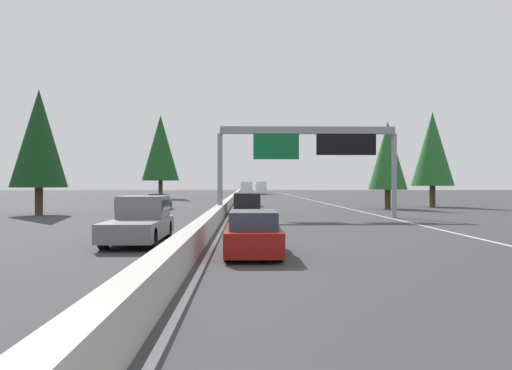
{
  "coord_description": "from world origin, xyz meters",
  "views": [
    {
      "loc": [
        -3.19,
        -1.47,
        2.32
      ],
      "look_at": [
        64.71,
        -2.91,
        2.3
      ],
      "focal_mm": 36.05,
      "sensor_mm": 36.0,
      "label": 1
    }
  ],
  "objects_px": {
    "minivan_far_left": "(247,202)",
    "box_truck_far_right": "(246,188)",
    "sedan_mid_right": "(253,235)",
    "sign_gantry_overhead": "(310,145)",
    "bus_mid_left": "(261,187)",
    "conifer_left_mid": "(161,148)",
    "conifer_left_near": "(39,139)",
    "conifer_right_mid": "(432,149)",
    "sedan_near_center": "(250,200)",
    "conifer_right_near": "(388,156)",
    "oncoming_near": "(141,220)",
    "pickup_distant_a": "(247,190)",
    "oncoming_far": "(159,202)"
  },
  "relations": [
    {
      "from": "sedan_mid_right",
      "to": "oncoming_near",
      "type": "distance_m",
      "value": 5.88
    },
    {
      "from": "sedan_mid_right",
      "to": "minivan_far_left",
      "type": "height_order",
      "value": "minivan_far_left"
    },
    {
      "from": "pickup_distant_a",
      "to": "minivan_far_left",
      "type": "bearing_deg",
      "value": 179.8
    },
    {
      "from": "conifer_left_mid",
      "to": "minivan_far_left",
      "type": "bearing_deg",
      "value": -162.66
    },
    {
      "from": "conifer_right_mid",
      "to": "conifer_left_mid",
      "type": "height_order",
      "value": "conifer_left_mid"
    },
    {
      "from": "sedan_near_center",
      "to": "conifer_left_mid",
      "type": "distance_m",
      "value": 33.57
    },
    {
      "from": "box_truck_far_right",
      "to": "pickup_distant_a",
      "type": "distance_m",
      "value": 21.78
    },
    {
      "from": "conifer_right_mid",
      "to": "bus_mid_left",
      "type": "bearing_deg",
      "value": 12.03
    },
    {
      "from": "box_truck_far_right",
      "to": "conifer_right_mid",
      "type": "xyz_separation_m",
      "value": [
        -55.07,
        -19.55,
        4.49
      ]
    },
    {
      "from": "bus_mid_left",
      "to": "conifer_left_mid",
      "type": "relative_size",
      "value": 0.83
    },
    {
      "from": "minivan_far_left",
      "to": "sedan_near_center",
      "type": "relative_size",
      "value": 1.14
    },
    {
      "from": "sedan_mid_right",
      "to": "bus_mid_left",
      "type": "bearing_deg",
      "value": -1.85
    },
    {
      "from": "oncoming_far",
      "to": "bus_mid_left",
      "type": "bearing_deg",
      "value": 171.47
    },
    {
      "from": "conifer_right_near",
      "to": "oncoming_far",
      "type": "bearing_deg",
      "value": 91.63
    },
    {
      "from": "minivan_far_left",
      "to": "conifer_right_mid",
      "type": "distance_m",
      "value": 24.72
    },
    {
      "from": "sedan_near_center",
      "to": "conifer_right_mid",
      "type": "relative_size",
      "value": 0.44
    },
    {
      "from": "pickup_distant_a",
      "to": "conifer_left_mid",
      "type": "bearing_deg",
      "value": 162.47
    },
    {
      "from": "pickup_distant_a",
      "to": "conifer_left_mid",
      "type": "xyz_separation_m",
      "value": [
        -45.68,
        14.43,
        7.51
      ]
    },
    {
      "from": "sign_gantry_overhead",
      "to": "oncoming_far",
      "type": "xyz_separation_m",
      "value": [
        12.71,
        12.7,
        -4.42
      ]
    },
    {
      "from": "conifer_right_near",
      "to": "conifer_right_mid",
      "type": "relative_size",
      "value": 0.84
    },
    {
      "from": "minivan_far_left",
      "to": "oncoming_near",
      "type": "height_order",
      "value": "oncoming_near"
    },
    {
      "from": "conifer_left_near",
      "to": "oncoming_near",
      "type": "bearing_deg",
      "value": -148.49
    },
    {
      "from": "sedan_near_center",
      "to": "conifer_right_near",
      "type": "bearing_deg",
      "value": -115.76
    },
    {
      "from": "bus_mid_left",
      "to": "conifer_left_mid",
      "type": "distance_m",
      "value": 47.73
    },
    {
      "from": "conifer_right_near",
      "to": "bus_mid_left",
      "type": "bearing_deg",
      "value": 7.13
    },
    {
      "from": "conifer_left_mid",
      "to": "conifer_left_near",
      "type": "bearing_deg",
      "value": 177.71
    },
    {
      "from": "oncoming_near",
      "to": "conifer_right_mid",
      "type": "xyz_separation_m",
      "value": [
        33.16,
        -24.04,
        5.18
      ]
    },
    {
      "from": "oncoming_near",
      "to": "conifer_right_near",
      "type": "bearing_deg",
      "value": 147.85
    },
    {
      "from": "sign_gantry_overhead",
      "to": "conifer_right_near",
      "type": "distance_m",
      "value": 16.22
    },
    {
      "from": "sign_gantry_overhead",
      "to": "bus_mid_left",
      "type": "bearing_deg",
      "value": 0.43
    },
    {
      "from": "bus_mid_left",
      "to": "oncoming_near",
      "type": "relative_size",
      "value": 2.05
    },
    {
      "from": "sign_gantry_overhead",
      "to": "oncoming_far",
      "type": "bearing_deg",
      "value": 44.96
    },
    {
      "from": "minivan_far_left",
      "to": "box_truck_far_right",
      "type": "height_order",
      "value": "box_truck_far_right"
    },
    {
      "from": "conifer_left_mid",
      "to": "sedan_near_center",
      "type": "bearing_deg",
      "value": -153.65
    },
    {
      "from": "sedan_near_center",
      "to": "box_truck_far_right",
      "type": "distance_m",
      "value": 53.19
    },
    {
      "from": "sedan_near_center",
      "to": "pickup_distant_a",
      "type": "height_order",
      "value": "pickup_distant_a"
    },
    {
      "from": "sedan_mid_right",
      "to": "conifer_right_near",
      "type": "distance_m",
      "value": 35.46
    },
    {
      "from": "minivan_far_left",
      "to": "oncoming_far",
      "type": "xyz_separation_m",
      "value": [
        8.9,
        8.27,
        -0.27
      ]
    },
    {
      "from": "sedan_mid_right",
      "to": "conifer_right_mid",
      "type": "distance_m",
      "value": 42.19
    },
    {
      "from": "pickup_distant_a",
      "to": "conifer_left_near",
      "type": "bearing_deg",
      "value": 169.89
    },
    {
      "from": "pickup_distant_a",
      "to": "oncoming_near",
      "type": "distance_m",
      "value": 110.11
    },
    {
      "from": "sedan_near_center",
      "to": "oncoming_near",
      "type": "distance_m",
      "value": 35.38
    },
    {
      "from": "oncoming_near",
      "to": "sedan_near_center",
      "type": "bearing_deg",
      "value": 172.32
    },
    {
      "from": "box_truck_far_right",
      "to": "oncoming_near",
      "type": "height_order",
      "value": "box_truck_far_right"
    },
    {
      "from": "pickup_distant_a",
      "to": "conifer_left_mid",
      "type": "distance_m",
      "value": 48.49
    },
    {
      "from": "sedan_near_center",
      "to": "oncoming_far",
      "type": "distance_m",
      "value": 11.15
    },
    {
      "from": "conifer_left_mid",
      "to": "sedan_mid_right",
      "type": "bearing_deg",
      "value": -168.2
    },
    {
      "from": "pickup_distant_a",
      "to": "oncoming_near",
      "type": "bearing_deg",
      "value": 177.57
    },
    {
      "from": "sign_gantry_overhead",
      "to": "sedan_near_center",
      "type": "bearing_deg",
      "value": 11.57
    },
    {
      "from": "sedan_mid_right",
      "to": "sign_gantry_overhead",
      "type": "bearing_deg",
      "value": -12.69
    }
  ]
}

